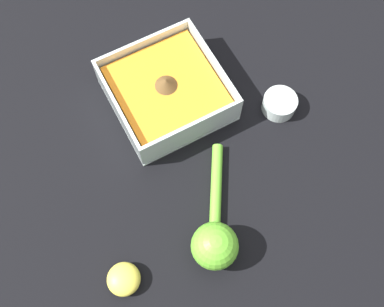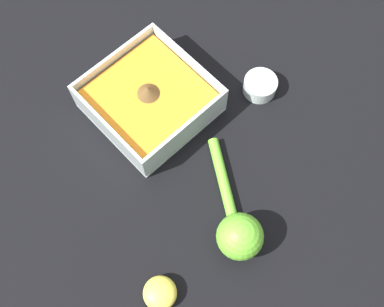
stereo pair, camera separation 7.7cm
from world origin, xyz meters
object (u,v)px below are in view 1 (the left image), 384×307
Objects in this scene: spice_bowl at (279,104)px; lemon_half at (124,279)px; lemon_squeezer at (215,239)px; square_dish at (167,92)px.

lemon_half is at bearing -158.92° from spice_bowl.
spice_bowl is 0.31× the size of lemon_squeezer.
spice_bowl is (0.18, -0.11, -0.01)m from square_dish.
lemon_squeezer is at bearing -5.83° from lemon_half.
lemon_squeezer reaches higher than spice_bowl.
lemon_half is (-0.16, 0.02, -0.02)m from lemon_squeezer.
square_dish is at bearing 51.11° from lemon_half.
square_dish is 3.69× the size of lemon_half.
lemon_squeezer is at bearing -101.31° from square_dish.
lemon_squeezer is at bearing -144.44° from spice_bowl.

